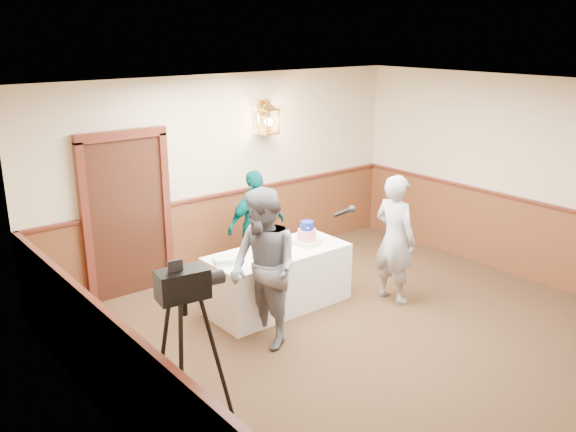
# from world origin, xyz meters

# --- Properties ---
(ground) EXTENTS (7.00, 7.00, 0.00)m
(ground) POSITION_xyz_m (0.00, 0.00, 0.00)
(ground) COLOR #331F13
(ground) RESTS_ON ground
(room_shell) EXTENTS (6.02, 7.02, 2.81)m
(room_shell) POSITION_xyz_m (-0.05, 0.45, 1.52)
(room_shell) COLOR beige
(room_shell) RESTS_ON ground
(display_table) EXTENTS (1.80, 0.80, 0.75)m
(display_table) POSITION_xyz_m (-0.33, 1.90, 0.38)
(display_table) COLOR white
(display_table) RESTS_ON ground
(tiered_cake) EXTENTS (0.36, 0.36, 0.30)m
(tiered_cake) POSITION_xyz_m (0.11, 1.86, 0.87)
(tiered_cake) COLOR beige
(tiered_cake) RESTS_ON display_table
(sheet_cake_yellow) EXTENTS (0.32, 0.25, 0.06)m
(sheet_cake_yellow) POSITION_xyz_m (-0.61, 1.74, 0.78)
(sheet_cake_yellow) COLOR #FFE898
(sheet_cake_yellow) RESTS_ON display_table
(sheet_cake_green) EXTENTS (0.36, 0.33, 0.07)m
(sheet_cake_green) POSITION_xyz_m (-1.05, 1.96, 0.78)
(sheet_cake_green) COLOR #9BDC9D
(sheet_cake_green) RESTS_ON display_table
(interviewer) EXTENTS (1.51, 0.90, 1.78)m
(interviewer) POSITION_xyz_m (-1.03, 1.25, 0.89)
(interviewer) COLOR slate
(interviewer) RESTS_ON ground
(baker) EXTENTS (0.42, 0.63, 1.67)m
(baker) POSITION_xyz_m (0.95, 1.13, 0.84)
(baker) COLOR #96969B
(baker) RESTS_ON ground
(assistant_p) EXTENTS (0.92, 0.40, 1.56)m
(assistant_p) POSITION_xyz_m (0.01, 2.84, 0.78)
(assistant_p) COLOR #004E4D
(assistant_p) RESTS_ON ground
(tv_camera_rig) EXTENTS (0.64, 0.59, 1.63)m
(tv_camera_rig) POSITION_xyz_m (-2.60, 0.16, 0.73)
(tv_camera_rig) COLOR black
(tv_camera_rig) RESTS_ON ground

